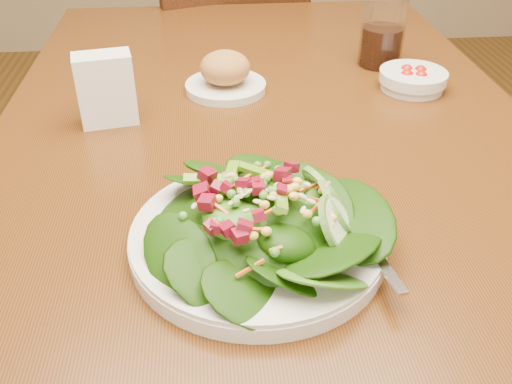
# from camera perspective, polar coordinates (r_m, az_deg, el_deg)

# --- Properties ---
(dining_table) EXTENTS (0.90, 1.40, 0.75)m
(dining_table) POSITION_cam_1_polar(r_m,az_deg,el_deg) (1.00, 1.14, 1.60)
(dining_table) COLOR #562B0D
(dining_table) RESTS_ON ground_plane
(chair_far) EXTENTS (0.58, 0.58, 0.99)m
(chair_far) POSITION_cam_1_polar(r_m,az_deg,el_deg) (1.83, -3.36, 12.88)
(chair_far) COLOR #452111
(chair_far) RESTS_ON ground_plane
(salad_plate) EXTENTS (0.30, 0.30, 0.09)m
(salad_plate) POSITION_cam_1_polar(r_m,az_deg,el_deg) (0.66, 1.05, -3.24)
(salad_plate) COLOR silver
(salad_plate) RESTS_ON dining_table
(bread_plate) EXTENTS (0.15, 0.15, 0.08)m
(bread_plate) POSITION_cam_1_polar(r_m,az_deg,el_deg) (1.06, -3.09, 11.60)
(bread_plate) COLOR silver
(bread_plate) RESTS_ON dining_table
(tomato_bowl) EXTENTS (0.12, 0.12, 0.04)m
(tomato_bowl) POSITION_cam_1_polar(r_m,az_deg,el_deg) (1.11, 15.40, 10.82)
(tomato_bowl) COLOR silver
(tomato_bowl) RESTS_ON dining_table
(drinking_glass) EXTENTS (0.09, 0.09, 0.15)m
(drinking_glass) POSITION_cam_1_polar(r_m,az_deg,el_deg) (1.19, 12.54, 15.29)
(drinking_glass) COLOR silver
(drinking_glass) RESTS_ON dining_table
(napkin_holder) EXTENTS (0.10, 0.07, 0.12)m
(napkin_holder) POSITION_cam_1_polar(r_m,az_deg,el_deg) (0.96, -14.80, 10.09)
(napkin_holder) COLOR white
(napkin_holder) RESTS_ON dining_table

